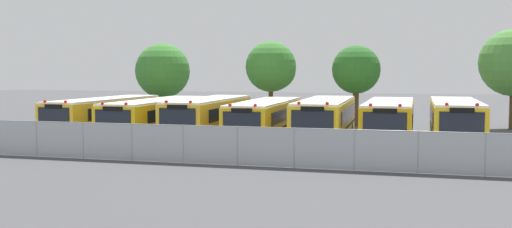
{
  "coord_description": "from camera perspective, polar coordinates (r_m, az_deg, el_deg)",
  "views": [
    {
      "loc": [
        8.24,
        -32.81,
        4.1
      ],
      "look_at": [
        -0.62,
        0.0,
        1.6
      ],
      "focal_mm": 40.26,
      "sensor_mm": 36.0,
      "label": 1
    }
  ],
  "objects": [
    {
      "name": "chainlink_fence",
      "position": [
        25.51,
        -4.6,
        -3.0
      ],
      "size": [
        27.99,
        0.07,
        1.74
      ],
      "color": "#9EA0A3",
      "rests_on": "ground_plane"
    },
    {
      "name": "school_bus_5",
      "position": [
        33.0,
        13.11,
        -0.64
      ],
      "size": [
        2.63,
        10.61,
        2.61
      ],
      "rotation": [
        0.0,
        0.0,
        3.13
      ],
      "color": "#EAA80C",
      "rests_on": "ground_plane"
    },
    {
      "name": "tree_1",
      "position": [
        45.62,
        1.65,
        4.61
      ],
      "size": [
        4.05,
        4.03,
        6.53
      ],
      "color": "#4C3823",
      "rests_on": "ground_plane"
    },
    {
      "name": "school_bus_2",
      "position": [
        34.99,
        -4.65,
        -0.26
      ],
      "size": [
        2.7,
        10.65,
        2.63
      ],
      "rotation": [
        0.0,
        0.0,
        3.16
      ],
      "color": "yellow",
      "rests_on": "ground_plane"
    },
    {
      "name": "tree_0",
      "position": [
        48.97,
        -9.14,
        4.36
      ],
      "size": [
        4.59,
        4.59,
        6.49
      ],
      "color": "#4C3823",
      "rests_on": "ground_plane"
    },
    {
      "name": "tree_2",
      "position": [
        43.59,
        9.98,
        4.45
      ],
      "size": [
        3.61,
        3.61,
        6.08
      ],
      "color": "#4C3823",
      "rests_on": "ground_plane"
    },
    {
      "name": "school_bus_6",
      "position": [
        32.82,
        19.16,
        -0.72
      ],
      "size": [
        2.58,
        10.13,
        2.69
      ],
      "rotation": [
        0.0,
        0.0,
        3.13
      ],
      "color": "yellow",
      "rests_on": "ground_plane"
    },
    {
      "name": "school_bus_1",
      "position": [
        36.3,
        -9.78,
        -0.23
      ],
      "size": [
        2.74,
        11.66,
        2.51
      ],
      "rotation": [
        0.0,
        0.0,
        3.16
      ],
      "color": "yellow",
      "rests_on": "ground_plane"
    },
    {
      "name": "school_bus_0",
      "position": [
        38.18,
        -14.71,
        -0.07
      ],
      "size": [
        2.54,
        11.23,
        2.55
      ],
      "rotation": [
        0.0,
        0.0,
        3.13
      ],
      "color": "yellow",
      "rests_on": "ground_plane"
    },
    {
      "name": "school_bus_4",
      "position": [
        33.33,
        6.92,
        -0.48
      ],
      "size": [
        2.8,
        10.8,
        2.65
      ],
      "rotation": [
        0.0,
        0.0,
        3.16
      ],
      "color": "yellow",
      "rests_on": "ground_plane"
    },
    {
      "name": "ground_plane",
      "position": [
        34.07,
        1.01,
        -2.7
      ],
      "size": [
        160.0,
        160.0,
        0.0
      ],
      "primitive_type": "plane",
      "color": "#424244"
    },
    {
      "name": "school_bus_3",
      "position": [
        33.96,
        0.98,
        -0.47
      ],
      "size": [
        2.69,
        11.23,
        2.52
      ],
      "rotation": [
        0.0,
        0.0,
        3.17
      ],
      "color": "yellow",
      "rests_on": "ground_plane"
    },
    {
      "name": "traffic_cone",
      "position": [
        26.44,
        -0.47,
        -4.13
      ],
      "size": [
        0.4,
        0.4,
        0.53
      ],
      "primitive_type": "cone",
      "color": "#EA5914",
      "rests_on": "ground_plane"
    }
  ]
}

